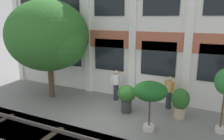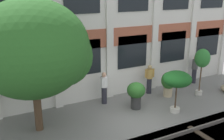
{
  "view_description": "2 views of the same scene",
  "coord_description": "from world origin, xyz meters",
  "px_view_note": "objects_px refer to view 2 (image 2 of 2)",
  "views": [
    {
      "loc": [
        3.92,
        -7.69,
        4.23
      ],
      "look_at": [
        -0.58,
        1.55,
        1.75
      ],
      "focal_mm": 35.0,
      "sensor_mm": 36.0,
      "label": 1
    },
    {
      "loc": [
        -5.71,
        -8.52,
        5.4
      ],
      "look_at": [
        -0.38,
        1.76,
        1.78
      ],
      "focal_mm": 42.0,
      "sensor_mm": 36.0,
      "label": 2
    }
  ],
  "objects_px": {
    "broadleaf_tree": "(32,51)",
    "potted_plant_ribbed_drum": "(168,82)",
    "resident_near_plants": "(195,69)",
    "potted_plant_tall_urn": "(177,80)",
    "resident_watching_tracks": "(149,78)",
    "resident_by_doorway": "(104,87)",
    "potted_plant_terracotta_small": "(202,60)",
    "potted_plant_glazed_jar": "(136,93)"
  },
  "relations": [
    {
      "from": "broadleaf_tree",
      "to": "resident_by_doorway",
      "type": "bearing_deg",
      "value": 17.27
    },
    {
      "from": "potted_plant_ribbed_drum",
      "to": "resident_near_plants",
      "type": "distance_m",
      "value": 2.8
    },
    {
      "from": "potted_plant_ribbed_drum",
      "to": "potted_plant_tall_urn",
      "type": "bearing_deg",
      "value": -118.81
    },
    {
      "from": "potted_plant_terracotta_small",
      "to": "resident_near_plants",
      "type": "height_order",
      "value": "potted_plant_terracotta_small"
    },
    {
      "from": "resident_near_plants",
      "to": "resident_by_doorway",
      "type": "bearing_deg",
      "value": -121.85
    },
    {
      "from": "potted_plant_terracotta_small",
      "to": "resident_near_plants",
      "type": "xyz_separation_m",
      "value": [
        1.06,
        1.49,
        -1.02
      ]
    },
    {
      "from": "potted_plant_glazed_jar",
      "to": "potted_plant_tall_urn",
      "type": "height_order",
      "value": "potted_plant_tall_urn"
    },
    {
      "from": "potted_plant_terracotta_small",
      "to": "resident_by_doorway",
      "type": "height_order",
      "value": "potted_plant_terracotta_small"
    },
    {
      "from": "broadleaf_tree",
      "to": "resident_near_plants",
      "type": "distance_m",
      "value": 9.74
    },
    {
      "from": "broadleaf_tree",
      "to": "resident_by_doorway",
      "type": "xyz_separation_m",
      "value": [
        3.38,
        1.05,
        -2.35
      ]
    },
    {
      "from": "potted_plant_tall_urn",
      "to": "resident_watching_tracks",
      "type": "bearing_deg",
      "value": 84.2
    },
    {
      "from": "resident_watching_tracks",
      "to": "resident_near_plants",
      "type": "xyz_separation_m",
      "value": [
        3.29,
        0.09,
        0.04
      ]
    },
    {
      "from": "resident_by_doorway",
      "to": "resident_near_plants",
      "type": "bearing_deg",
      "value": 50.4
    },
    {
      "from": "potted_plant_ribbed_drum",
      "to": "potted_plant_tall_urn",
      "type": "distance_m",
      "value": 1.98
    },
    {
      "from": "broadleaf_tree",
      "to": "potted_plant_ribbed_drum",
      "type": "relative_size",
      "value": 3.91
    },
    {
      "from": "potted_plant_terracotta_small",
      "to": "resident_by_doorway",
      "type": "bearing_deg",
      "value": 165.08
    },
    {
      "from": "potted_plant_tall_urn",
      "to": "resident_watching_tracks",
      "type": "distance_m",
      "value": 2.51
    },
    {
      "from": "potted_plant_terracotta_small",
      "to": "resident_near_plants",
      "type": "distance_m",
      "value": 2.1
    },
    {
      "from": "potted_plant_ribbed_drum",
      "to": "resident_watching_tracks",
      "type": "relative_size",
      "value": 0.83
    },
    {
      "from": "potted_plant_ribbed_drum",
      "to": "potted_plant_glazed_jar",
      "type": "xyz_separation_m",
      "value": [
        -2.27,
        -0.47,
        0.03
      ]
    },
    {
      "from": "broadleaf_tree",
      "to": "resident_by_doorway",
      "type": "relative_size",
      "value": 3.22
    },
    {
      "from": "potted_plant_glazed_jar",
      "to": "resident_watching_tracks",
      "type": "distance_m",
      "value": 2.07
    },
    {
      "from": "potted_plant_terracotta_small",
      "to": "potted_plant_tall_urn",
      "type": "distance_m",
      "value": 2.69
    },
    {
      "from": "broadleaf_tree",
      "to": "potted_plant_ribbed_drum",
      "type": "height_order",
      "value": "broadleaf_tree"
    },
    {
      "from": "potted_plant_tall_urn",
      "to": "resident_near_plants",
      "type": "relative_size",
      "value": 1.18
    },
    {
      "from": "potted_plant_ribbed_drum",
      "to": "resident_by_doorway",
      "type": "relative_size",
      "value": 0.82
    },
    {
      "from": "potted_plant_ribbed_drum",
      "to": "potted_plant_terracotta_small",
      "type": "height_order",
      "value": "potted_plant_terracotta_small"
    },
    {
      "from": "potted_plant_ribbed_drum",
      "to": "resident_watching_tracks",
      "type": "height_order",
      "value": "resident_watching_tracks"
    },
    {
      "from": "resident_by_doorway",
      "to": "resident_watching_tracks",
      "type": "distance_m",
      "value": 2.71
    },
    {
      "from": "resident_watching_tracks",
      "to": "resident_near_plants",
      "type": "bearing_deg",
      "value": 104.41
    },
    {
      "from": "broadleaf_tree",
      "to": "potted_plant_glazed_jar",
      "type": "bearing_deg",
      "value": -1.62
    },
    {
      "from": "resident_near_plants",
      "to": "potted_plant_ribbed_drum",
      "type": "bearing_deg",
      "value": -105.0
    },
    {
      "from": "broadleaf_tree",
      "to": "potted_plant_ribbed_drum",
      "type": "xyz_separation_m",
      "value": [
        6.73,
        0.34,
        -2.44
      ]
    },
    {
      "from": "potted_plant_ribbed_drum",
      "to": "potted_plant_tall_urn",
      "type": "height_order",
      "value": "potted_plant_tall_urn"
    },
    {
      "from": "resident_watching_tracks",
      "to": "potted_plant_glazed_jar",
      "type": "bearing_deg",
      "value": -39.47
    },
    {
      "from": "potted_plant_tall_urn",
      "to": "resident_near_plants",
      "type": "bearing_deg",
      "value": 35.18
    },
    {
      "from": "potted_plant_glazed_jar",
      "to": "potted_plant_terracotta_small",
      "type": "xyz_separation_m",
      "value": [
        3.86,
        -0.14,
        1.11
      ]
    },
    {
      "from": "resident_by_doorway",
      "to": "potted_plant_ribbed_drum",
      "type": "bearing_deg",
      "value": 36.69
    },
    {
      "from": "resident_watching_tracks",
      "to": "resident_by_doorway",
      "type": "bearing_deg",
      "value": -75.33
    },
    {
      "from": "broadleaf_tree",
      "to": "potted_plant_ribbed_drum",
      "type": "distance_m",
      "value": 7.17
    },
    {
      "from": "potted_plant_glazed_jar",
      "to": "potted_plant_terracotta_small",
      "type": "distance_m",
      "value": 4.02
    },
    {
      "from": "resident_watching_tracks",
      "to": "potted_plant_terracotta_small",
      "type": "bearing_deg",
      "value": 70.61
    }
  ]
}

